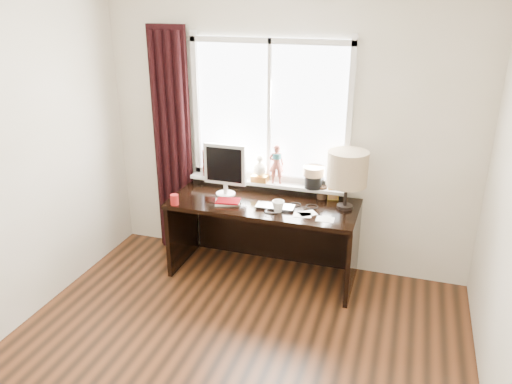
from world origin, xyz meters
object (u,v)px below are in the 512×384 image
(desk, at_px, (266,222))
(monitor, at_px, (225,167))
(red_cup, at_px, (175,200))
(mug, at_px, (278,206))
(laptop, at_px, (275,207))
(table_lamp, at_px, (347,169))

(desk, height_order, monitor, monitor)
(red_cup, bearing_deg, mug, 8.34)
(red_cup, relative_size, monitor, 0.19)
(mug, bearing_deg, desk, 124.75)
(laptop, bearing_deg, red_cup, -170.62)
(laptop, distance_m, monitor, 0.61)
(laptop, distance_m, red_cup, 0.90)
(red_cup, distance_m, table_lamp, 1.54)
(laptop, xyz_separation_m, monitor, (-0.53, 0.16, 0.26))
(mug, height_order, red_cup, mug)
(laptop, relative_size, table_lamp, 0.65)
(mug, xyz_separation_m, monitor, (-0.57, 0.23, 0.22))
(table_lamp, bearing_deg, mug, -154.63)
(laptop, height_order, desk, laptop)
(desk, xyz_separation_m, table_lamp, (0.72, -0.01, 0.61))
(laptop, height_order, red_cup, red_cup)
(table_lamp, bearing_deg, desk, 179.42)
(laptop, bearing_deg, desk, 121.88)
(desk, bearing_deg, monitor, -174.93)
(monitor, xyz_separation_m, table_lamp, (1.11, 0.03, 0.09))
(mug, relative_size, desk, 0.06)
(mug, relative_size, red_cup, 1.13)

